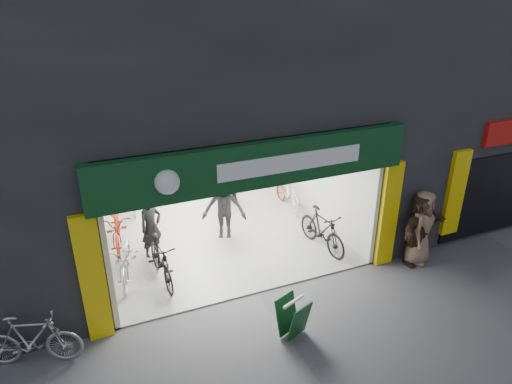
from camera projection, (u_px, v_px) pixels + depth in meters
ground at (258, 293)px, 9.92m from camera, size 60.00×60.00×0.00m
building at (218, 56)px, 12.63m from camera, size 17.00×10.27×8.00m
bike_left_front at (126, 259)px, 10.27m from camera, size 1.01×1.98×0.99m
bike_left_midfront at (161, 261)px, 10.13m from camera, size 0.61×1.80×1.06m
bike_left_midback at (117, 228)px, 11.48m from camera, size 0.93×2.11×1.07m
bike_left_back at (130, 194)px, 13.36m from camera, size 0.52×1.78×1.07m
bike_right_front at (322, 230)px, 11.38m from camera, size 0.71×1.85×1.08m
bike_right_mid at (274, 181)px, 14.45m from camera, size 0.58×1.65×0.86m
bike_right_back at (290, 191)px, 13.49m from camera, size 0.84×1.89×1.10m
parked_bike at (32, 339)px, 7.91m from camera, size 1.79×0.99×1.04m
customer_a at (151, 227)px, 10.96m from camera, size 0.69×0.59×1.61m
customer_b at (227, 182)px, 13.63m from camera, size 0.80×0.67×1.50m
customer_c at (224, 208)px, 11.73m from camera, size 1.32×1.07×1.79m
customer_d at (225, 178)px, 13.58m from camera, size 1.09×0.67×1.73m
pedestrian_near at (421, 227)px, 10.72m from camera, size 1.07×1.01×1.85m
pedestrian_far at (419, 228)px, 10.71m from camera, size 1.77×1.10×1.82m
sandwich_board at (293, 317)px, 8.57m from camera, size 0.66×0.67×0.78m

